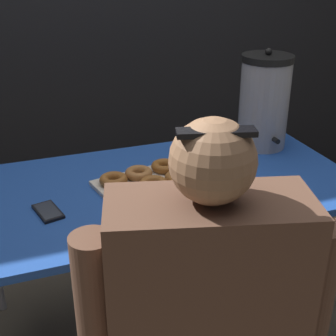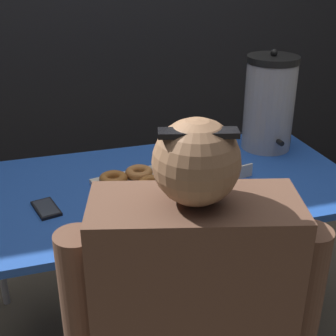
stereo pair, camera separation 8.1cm
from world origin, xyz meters
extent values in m
plane|color=brown|center=(0.00, 0.00, 0.00)|extent=(12.00, 12.00, 0.00)
cube|color=#1E479E|center=(0.00, 0.00, 0.69)|extent=(1.45, 0.78, 0.03)
cylinder|color=#ADADB2|center=(0.68, 0.34, 0.34)|extent=(0.03, 0.03, 0.67)
cube|color=beige|center=(0.03, 0.02, 0.71)|extent=(0.62, 0.36, 0.02)
cube|color=beige|center=(0.06, -0.10, 0.74)|extent=(0.57, 0.13, 0.04)
torus|color=#935623|center=(-0.18, -0.08, 0.73)|extent=(0.12, 0.12, 0.03)
torus|color=#965825|center=(-0.07, -0.05, 0.73)|extent=(0.14, 0.14, 0.03)
torus|color=#995B28|center=(0.04, -0.04, 0.73)|extent=(0.13, 0.13, 0.03)
torus|color=#9C5F2C|center=(0.15, -0.01, 0.73)|extent=(0.15, 0.15, 0.03)
torus|color=#9B5E2B|center=(0.26, 0.01, 0.73)|extent=(0.15, 0.15, 0.03)
torus|color=#955825|center=(-0.20, 0.03, 0.73)|extent=(0.13, 0.13, 0.03)
torus|color=#A66936|center=(-0.09, 0.05, 0.73)|extent=(0.12, 0.12, 0.03)
torus|color=brown|center=(0.02, 0.08, 0.73)|extent=(0.15, 0.15, 0.03)
torus|color=#A16431|center=(0.13, 0.10, 0.73)|extent=(0.11, 0.11, 0.03)
cylinder|color=#939399|center=(0.53, 0.21, 0.89)|extent=(0.22, 0.22, 0.38)
cylinder|color=black|center=(0.53, 0.21, 1.10)|extent=(0.22, 0.22, 0.03)
sphere|color=black|center=(0.53, 0.21, 1.12)|extent=(0.03, 0.03, 0.03)
cylinder|color=black|center=(0.53, 0.10, 0.77)|extent=(0.02, 0.05, 0.02)
cube|color=black|center=(-0.45, -0.08, 0.71)|extent=(0.10, 0.15, 0.01)
cube|color=#2D333D|center=(-0.45, -0.08, 0.71)|extent=(0.09, 0.13, 0.00)
cube|color=brown|center=(-0.14, -0.69, 0.74)|extent=(0.52, 0.33, 0.54)
sphere|color=#8E6647|center=(-0.14, -0.69, 1.10)|extent=(0.19, 0.19, 0.19)
cube|color=black|center=(-0.14, -0.71, 1.18)|extent=(0.17, 0.08, 0.01)
cylinder|color=brown|center=(0.12, -0.76, 0.71)|extent=(0.10, 0.10, 0.43)
cylinder|color=brown|center=(-0.40, -0.62, 0.71)|extent=(0.10, 0.10, 0.43)
camera|label=1|loc=(-0.53, -1.51, 1.51)|focal=50.00mm
camera|label=2|loc=(-0.45, -1.53, 1.51)|focal=50.00mm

